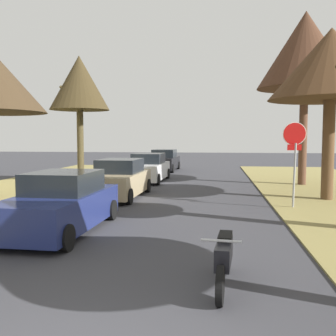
# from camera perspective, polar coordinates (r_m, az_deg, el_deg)

# --- Properties ---
(stop_sign_far) EXTENTS (0.81, 0.37, 2.96)m
(stop_sign_far) POSITION_cam_1_polar(r_m,az_deg,el_deg) (14.13, 18.06, 3.10)
(stop_sign_far) COLOR #9EA0A5
(stop_sign_far) RESTS_ON grass_verge_right
(street_tree_right_mid_b) EXTENTS (4.72, 4.72, 6.62)m
(street_tree_right_mid_b) POSITION_cam_1_polar(r_m,az_deg,el_deg) (16.66, 22.78, 13.75)
(street_tree_right_mid_b) COLOR brown
(street_tree_right_mid_b) RESTS_ON grass_verge_right
(street_tree_right_far) EXTENTS (4.76, 4.76, 8.75)m
(street_tree_right_far) POSITION_cam_1_polar(r_m,az_deg,el_deg) (21.58, 19.50, 15.90)
(street_tree_right_far) COLOR brown
(street_tree_right_far) RESTS_ON grass_verge_right
(street_tree_left_mid_b) EXTENTS (3.10, 3.10, 6.66)m
(street_tree_left_mid_b) POSITION_cam_1_polar(r_m,az_deg,el_deg) (21.18, -12.88, 11.92)
(street_tree_left_mid_b) COLOR #493F25
(street_tree_left_mid_b) RESTS_ON grass_verge_left
(parked_sedan_navy) EXTENTS (2.07, 4.46, 1.57)m
(parked_sedan_navy) POSITION_cam_1_polar(r_m,az_deg,el_deg) (10.66, -15.38, -5.15)
(parked_sedan_navy) COLOR navy
(parked_sedan_navy) RESTS_ON ground
(parked_sedan_tan) EXTENTS (2.07, 4.46, 1.57)m
(parked_sedan_tan) POSITION_cam_1_polar(r_m,az_deg,el_deg) (16.29, -7.20, -1.71)
(parked_sedan_tan) COLOR tan
(parked_sedan_tan) RESTS_ON ground
(parked_sedan_white) EXTENTS (2.07, 4.46, 1.57)m
(parked_sedan_white) POSITION_cam_1_polar(r_m,az_deg,el_deg) (21.97, -2.95, -0.07)
(parked_sedan_white) COLOR white
(parked_sedan_white) RESTS_ON ground
(parked_sedan_black) EXTENTS (2.07, 4.46, 1.57)m
(parked_sedan_black) POSITION_cam_1_polar(r_m,az_deg,el_deg) (28.85, -0.59, 1.04)
(parked_sedan_black) COLOR black
(parked_sedan_black) RESTS_ON ground
(parked_motorcycle) EXTENTS (0.60, 2.05, 0.97)m
(parked_motorcycle) POSITION_cam_1_polar(r_m,az_deg,el_deg) (6.69, 8.21, -12.97)
(parked_motorcycle) COLOR black
(parked_motorcycle) RESTS_ON ground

